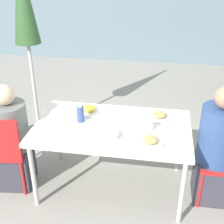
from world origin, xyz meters
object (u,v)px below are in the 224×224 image
person_right (217,150)px  closed_umbrella (24,9)px  chair_right (220,150)px  person_left (12,141)px  bottle (80,113)px  chair_left (5,147)px  drinking_cup (150,124)px  salad_bowl (108,134)px

person_right → closed_umbrella: closed_umbrella is taller
chair_right → person_right: 0.11m
chair_right → closed_umbrella: 2.61m
person_left → person_right: size_ratio=0.94×
chair_right → bottle: (-1.36, -0.05, 0.31)m
person_left → closed_umbrella: size_ratio=0.50×
closed_umbrella → chair_left: bearing=-83.8°
person_right → drinking_cup: 0.67m
closed_umbrella → salad_bowl: size_ratio=12.20×
chair_right → closed_umbrella: closed_umbrella is taller
chair_left → salad_bowl: (1.03, 0.00, 0.25)m
chair_right → drinking_cup: 0.74m
person_right → salad_bowl: size_ratio=6.47×
chair_left → bottle: size_ratio=4.78×
salad_bowl → chair_left: bearing=-180.0°
chair_right → chair_left: bearing=7.4°
bottle → salad_bowl: 0.40m
person_right → person_left: bearing=3.1°
closed_umbrella → person_right: bearing=-22.7°
closed_umbrella → drinking_cup: 1.96m
drinking_cup → chair_right: bearing=7.1°
person_left → bottle: bearing=6.1°
chair_left → drinking_cup: (1.40, 0.20, 0.28)m
person_right → salad_bowl: bearing=11.3°
person_left → drinking_cup: size_ratio=11.29×
person_right → drinking_cup: bearing=0.0°
chair_left → drinking_cup: 1.44m
closed_umbrella → bottle: (0.84, -0.87, -0.81)m
person_right → closed_umbrella: bearing=-23.1°
chair_left → person_right: bearing=-0.7°
person_right → salad_bowl: person_right is taller
chair_right → person_right: size_ratio=0.72×
drinking_cup → salad_bowl: bearing=-151.0°
chair_left → person_right: size_ratio=0.72×
chair_right → salad_bowl: 1.12m
bottle → closed_umbrella: bearing=134.0°
chair_left → salad_bowl: size_ratio=4.66×
bottle → person_right: bearing=-1.3°
chair_right → person_right: bearing=58.0°
chair_right → closed_umbrella: bearing=-20.9°
person_right → bottle: bearing=-1.7°
chair_left → drinking_cup: bearing=1.7°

